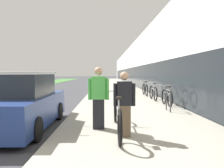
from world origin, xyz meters
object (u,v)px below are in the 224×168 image
at_px(cruiser_bike_farthest, 145,89).
at_px(parked_sedan_curbside, 20,104).
at_px(tandem_bicycle, 117,116).
at_px(cruiser_bike_middle, 153,93).
at_px(person_rider, 124,104).
at_px(bike_rack_hoop, 168,98).
at_px(cruiser_bike_nearest, 167,97).
at_px(person_bystander, 99,98).

height_order(cruiser_bike_farthest, parked_sedan_curbside, parked_sedan_curbside).
relative_size(tandem_bicycle, cruiser_bike_middle, 1.56).
bearing_deg(cruiser_bike_farthest, person_rider, -103.03).
height_order(person_rider, parked_sedan_curbside, person_rider).
height_order(bike_rack_hoop, parked_sedan_curbside, parked_sedan_curbside).
bearing_deg(person_rider, cruiser_bike_nearest, 63.93).
distance_m(cruiser_bike_nearest, cruiser_bike_farthest, 4.59).
bearing_deg(person_rider, cruiser_bike_middle, 72.54).
distance_m(cruiser_bike_middle, cruiser_bike_farthest, 2.44).
bearing_deg(cruiser_bike_middle, person_bystander, -114.37).
bearing_deg(cruiser_bike_nearest, cruiser_bike_middle, 94.21).
distance_m(tandem_bicycle, parked_sedan_curbside, 2.96).
xyz_separation_m(person_bystander, cruiser_bike_nearest, (2.96, 4.04, -0.44)).
bearing_deg(person_bystander, tandem_bicycle, -36.56).
xyz_separation_m(person_bystander, parked_sedan_curbside, (-2.31, 0.63, -0.25)).
height_order(tandem_bicycle, person_bystander, person_bystander).
xyz_separation_m(cruiser_bike_nearest, cruiser_bike_farthest, (-0.17, 4.58, 0.02)).
bearing_deg(person_rider, tandem_bicycle, 111.52).
relative_size(person_bystander, cruiser_bike_nearest, 0.96).
bearing_deg(bike_rack_hoop, person_bystander, -135.12).
xyz_separation_m(bike_rack_hoop, cruiser_bike_middle, (0.18, 3.58, -0.11)).
distance_m(tandem_bicycle, cruiser_bike_middle, 6.94).
bearing_deg(parked_sedan_curbside, bike_rack_hoop, 21.88).
bearing_deg(parked_sedan_curbside, tandem_bicycle, -19.44).
height_order(cruiser_bike_nearest, cruiser_bike_middle, cruiser_bike_middle).
bearing_deg(person_rider, person_bystander, 130.44).
height_order(cruiser_bike_middle, cruiser_bike_farthest, cruiser_bike_middle).
bearing_deg(cruiser_bike_middle, cruiser_bike_farthest, 90.28).
distance_m(person_bystander, cruiser_bike_nearest, 5.03).
relative_size(cruiser_bike_middle, parked_sedan_curbside, 0.46).
bearing_deg(bike_rack_hoop, tandem_bicycle, -125.93).
bearing_deg(person_rider, bike_rack_hoop, 59.17).
bearing_deg(cruiser_bike_nearest, tandem_bicycle, -119.51).
bearing_deg(bike_rack_hoop, parked_sedan_curbside, -158.12).
relative_size(person_rider, parked_sedan_curbside, 0.37).
distance_m(tandem_bicycle, person_bystander, 0.72).
relative_size(cruiser_bike_farthest, parked_sedan_curbside, 0.45).
relative_size(bike_rack_hoop, cruiser_bike_nearest, 0.50).
relative_size(person_bystander, bike_rack_hoop, 1.94).
bearing_deg(bike_rack_hoop, cruiser_bike_farthest, 88.39).
xyz_separation_m(cruiser_bike_middle, parked_sedan_curbside, (-5.11, -5.56, 0.17)).
height_order(tandem_bicycle, cruiser_bike_middle, tandem_bicycle).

